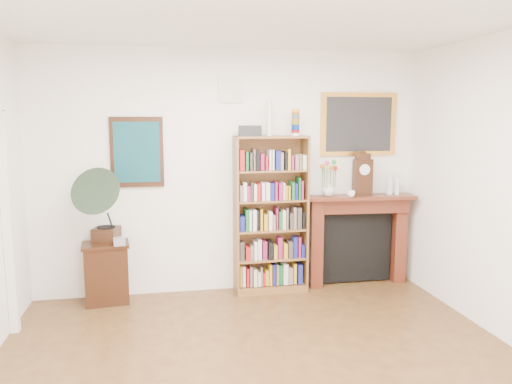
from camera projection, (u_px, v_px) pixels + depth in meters
room at (282, 212)px, 3.36m from camera, size 4.51×5.01×2.81m
teal_poster at (137, 152)px, 5.53m from camera, size 0.58×0.04×0.78m
small_picture at (230, 89)px, 5.62m from camera, size 0.26×0.04×0.30m
gilt_painting at (359, 124)px, 5.97m from camera, size 0.95×0.04×0.75m
bookshelf at (271, 206)px, 5.76m from camera, size 0.84×0.31×2.10m
side_cabinet at (107, 273)px, 5.49m from camera, size 0.53×0.41×0.68m
fireplace at (357, 232)px, 6.09m from camera, size 1.33×0.40×1.11m
gramophone at (103, 201)px, 5.30m from camera, size 0.66×0.75×0.84m
cd_stack at (119, 241)px, 5.34m from camera, size 0.14×0.14×0.08m
mantel_clock at (362, 175)px, 5.93m from camera, size 0.22×0.13×0.50m
flower_vase at (329, 189)px, 5.90m from camera, size 0.18×0.18×0.16m
teacup at (351, 194)px, 5.84m from camera, size 0.11×0.11×0.08m
bottle_left at (390, 185)px, 6.03m from camera, size 0.07×0.07×0.24m
bottle_right at (397, 186)px, 6.03m from camera, size 0.06×0.06×0.20m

